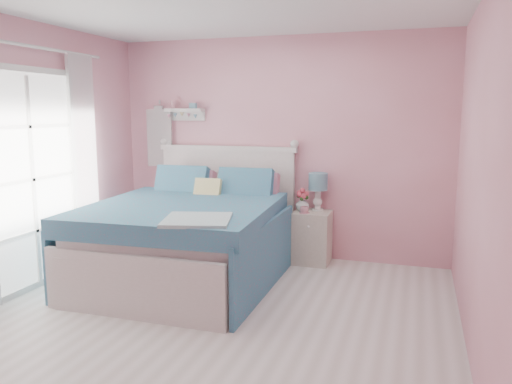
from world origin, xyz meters
The scene contains 12 objects.
floor centered at (0.00, 0.00, 0.00)m, with size 4.50×4.50×0.00m, color beige.
room_shell centered at (0.00, 0.00, 1.58)m, with size 4.50×4.50×4.50m.
bed centered at (-0.64, 1.11, 0.43)m, with size 1.89×2.32×1.32m.
nightstand centered at (0.47, 2.02, 0.30)m, with size 0.42×0.41×0.60m.
table_lamp centered at (0.51, 2.13, 0.90)m, with size 0.22×0.22×0.44m.
vase centered at (0.35, 2.04, 0.68)m, with size 0.16×0.16×0.16m, color silver.
teacup centered at (0.40, 1.91, 0.64)m, with size 0.10×0.10×0.08m, color pink.
roses centered at (0.35, 2.03, 0.80)m, with size 0.14×0.11×0.12m.
wall_shelf centered at (-1.19, 2.19, 1.73)m, with size 0.50×0.15×0.25m.
hanging_dress centered at (-1.55, 2.18, 1.40)m, with size 0.34×0.03×0.72m, color white.
french_door centered at (-1.97, 0.40, 1.07)m, with size 0.04×1.32×2.16m.
curtain_far centered at (-1.92, 1.14, 1.18)m, with size 0.04×0.40×2.32m, color white.
Camera 1 is at (1.59, -3.48, 1.74)m, focal length 35.00 mm.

